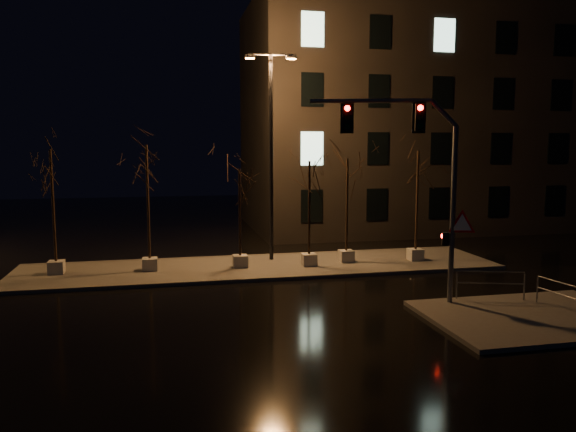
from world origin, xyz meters
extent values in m
plane|color=black|center=(0.00, 0.00, 0.00)|extent=(90.00, 90.00, 0.00)
cube|color=#494741|center=(0.00, 6.00, 0.07)|extent=(22.00, 5.00, 0.15)
cube|color=#494741|center=(7.50, -3.50, 0.07)|extent=(7.00, 5.00, 0.15)
cube|color=black|center=(14.00, 18.00, 7.50)|extent=(25.00, 12.00, 15.00)
cube|color=#A5A39A|center=(-8.97, 6.25, 0.43)|extent=(0.65, 0.65, 0.55)
cylinder|color=black|center=(-8.97, 6.25, 3.11)|extent=(0.11, 0.11, 4.81)
cube|color=#A5A39A|center=(-5.01, 6.04, 0.43)|extent=(0.65, 0.65, 0.55)
cylinder|color=black|center=(-5.01, 6.04, 3.20)|extent=(0.11, 0.11, 5.01)
cube|color=#A5A39A|center=(-0.98, 5.83, 0.43)|extent=(0.65, 0.65, 0.55)
cylinder|color=black|center=(-0.98, 5.83, 2.66)|extent=(0.11, 0.11, 3.93)
cube|color=#A5A39A|center=(2.17, 5.50, 0.43)|extent=(0.65, 0.65, 0.55)
cylinder|color=black|center=(2.17, 5.50, 2.84)|extent=(0.11, 0.11, 4.28)
cube|color=#A5A39A|center=(4.12, 5.94, 0.43)|extent=(0.65, 0.65, 0.55)
cylinder|color=black|center=(4.12, 5.94, 2.88)|extent=(0.11, 0.11, 4.37)
cube|color=#A5A39A|center=(7.53, 5.60, 0.43)|extent=(0.65, 0.65, 0.55)
cylinder|color=black|center=(7.53, 5.60, 3.06)|extent=(0.11, 0.11, 4.72)
cylinder|color=#5A5D62|center=(5.53, -1.50, 3.24)|extent=(0.19, 0.19, 6.18)
cylinder|color=#5A5D62|center=(2.73, -0.65, 7.20)|extent=(3.99, 1.34, 0.14)
cube|color=black|center=(4.35, -1.14, 6.63)|extent=(0.36, 0.31, 0.93)
cube|color=black|center=(1.98, -0.42, 6.63)|extent=(0.36, 0.31, 0.93)
cube|color=black|center=(5.31, -1.43, 2.42)|extent=(0.27, 0.24, 0.46)
cone|color=red|center=(5.81, -1.64, 2.93)|extent=(1.03, 0.34, 1.07)
sphere|color=#FF0C07|center=(5.53, -1.50, 6.94)|extent=(0.19, 0.19, 0.19)
cylinder|color=black|center=(0.73, 7.27, 5.02)|extent=(0.19, 0.19, 9.75)
cylinder|color=black|center=(0.73, 7.27, 9.90)|extent=(2.14, 0.34, 0.10)
cube|color=orange|center=(-0.23, 7.38, 9.75)|extent=(0.51, 0.33, 0.19)
cube|color=orange|center=(1.70, 7.16, 9.75)|extent=(0.51, 0.33, 0.19)
cylinder|color=#5A5D62|center=(5.99, -1.15, 0.63)|extent=(0.05, 0.05, 0.97)
cylinder|color=#5A5D62|center=(8.25, -1.85, 0.63)|extent=(0.05, 0.05, 0.97)
cylinder|color=#5A5D62|center=(7.12, -1.50, 1.17)|extent=(2.27, 0.75, 0.04)
cylinder|color=#5A5D62|center=(7.12, -1.50, 0.74)|extent=(2.27, 0.75, 0.04)
cylinder|color=#5A5D62|center=(8.53, -2.20, 0.60)|extent=(0.05, 0.05, 0.90)
cylinder|color=#5A5D62|center=(8.66, -3.19, 1.10)|extent=(0.29, 1.99, 0.04)
cylinder|color=#5A5D62|center=(8.66, -3.19, 0.70)|extent=(0.29, 1.99, 0.04)
camera|label=1|loc=(-4.23, -19.22, 5.67)|focal=35.00mm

